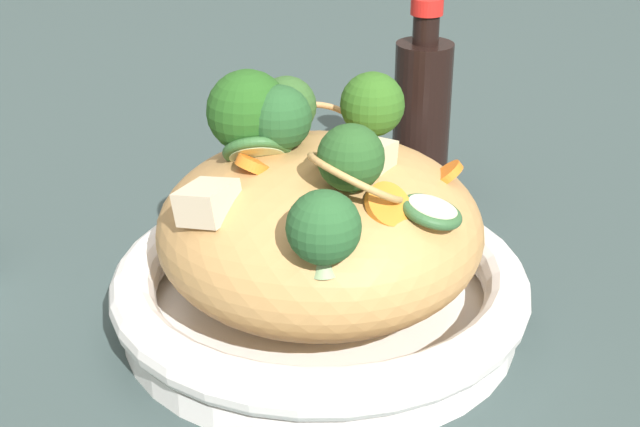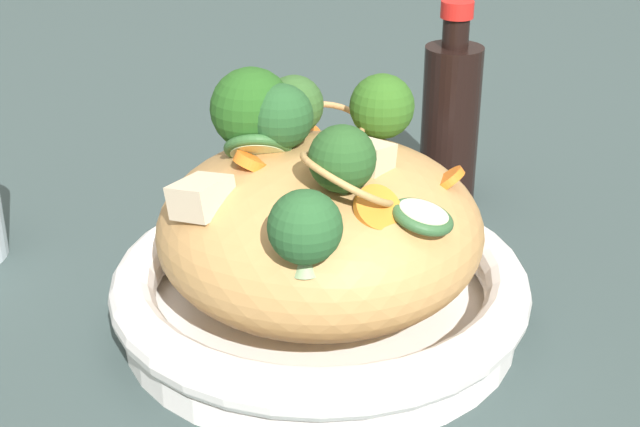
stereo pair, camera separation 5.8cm
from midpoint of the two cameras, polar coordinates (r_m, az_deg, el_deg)
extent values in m
plane|color=#334241|center=(0.62, 2.70, -6.65)|extent=(3.00, 3.00, 0.00)
cylinder|color=white|center=(0.62, 2.72, -6.02)|extent=(0.25, 0.25, 0.02)
torus|color=white|center=(0.60, 2.76, -4.20)|extent=(0.26, 0.26, 0.03)
ellipsoid|color=#B4844B|center=(0.59, 2.84, -0.99)|extent=(0.20, 0.20, 0.10)
torus|color=tan|center=(0.61, 2.82, 5.26)|extent=(0.06, 0.06, 0.01)
torus|color=tan|center=(0.53, 4.82, 2.02)|extent=(0.07, 0.08, 0.03)
torus|color=#AC7E48|center=(0.56, 4.80, 2.88)|extent=(0.06, 0.06, 0.01)
cone|color=#8FB470|center=(0.53, 4.46, 1.21)|extent=(0.02, 0.02, 0.02)
sphere|color=#244E21|center=(0.52, 4.54, 3.23)|extent=(0.05, 0.05, 0.04)
cone|color=#90B577|center=(0.61, 1.21, 4.59)|extent=(0.03, 0.03, 0.02)
sphere|color=#2F5525|center=(0.60, 1.23, 6.49)|extent=(0.05, 0.05, 0.04)
cone|color=#90AE77|center=(0.50, 2.45, -3.08)|extent=(0.02, 0.02, 0.02)
sphere|color=#245228|center=(0.49, 2.49, -0.90)|extent=(0.05, 0.05, 0.04)
cone|color=#96B874|center=(0.58, -1.21, 3.69)|extent=(0.03, 0.03, 0.02)
sphere|color=#22511A|center=(0.57, -1.24, 6.26)|extent=(0.07, 0.07, 0.05)
cone|color=#98B869|center=(0.57, 0.56, 3.76)|extent=(0.02, 0.02, 0.02)
sphere|color=#234F26|center=(0.57, 0.57, 5.79)|extent=(0.06, 0.06, 0.04)
cone|color=#90AD6A|center=(0.62, 6.37, 4.25)|extent=(0.02, 0.02, 0.02)
sphere|color=#2D5C1C|center=(0.61, 6.48, 6.35)|extent=(0.06, 0.06, 0.04)
cylinder|color=orange|center=(0.62, 1.73, 5.05)|extent=(0.02, 0.02, 0.01)
cylinder|color=orange|center=(0.52, 6.67, 0.23)|extent=(0.04, 0.03, 0.02)
cylinder|color=orange|center=(0.57, 10.55, 1.93)|extent=(0.03, 0.03, 0.02)
cylinder|color=orange|center=(0.55, -1.22, 3.05)|extent=(0.03, 0.03, 0.02)
cylinder|color=beige|center=(0.53, 9.30, -0.27)|extent=(0.03, 0.03, 0.01)
torus|color=#2F5930|center=(0.53, 9.30, -0.27)|extent=(0.04, 0.04, 0.02)
cylinder|color=beige|center=(0.57, -0.82, 3.83)|extent=(0.03, 0.03, 0.03)
torus|color=#2F5D2C|center=(0.57, -0.82, 3.83)|extent=(0.04, 0.04, 0.03)
cube|color=beige|center=(0.55, 5.94, 3.30)|extent=(0.03, 0.03, 0.02)
cube|color=beige|center=(0.54, -4.06, 0.91)|extent=(0.04, 0.04, 0.02)
cylinder|color=black|center=(0.78, 9.97, 5.22)|extent=(0.05, 0.05, 0.13)
cylinder|color=black|center=(0.75, 10.41, 10.61)|extent=(0.02, 0.02, 0.02)
cylinder|color=red|center=(0.75, 10.52, 11.93)|extent=(0.03, 0.03, 0.01)
camera|label=1|loc=(0.03, -87.14, 1.38)|focal=53.35mm
camera|label=2|loc=(0.03, 92.86, -1.38)|focal=53.35mm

